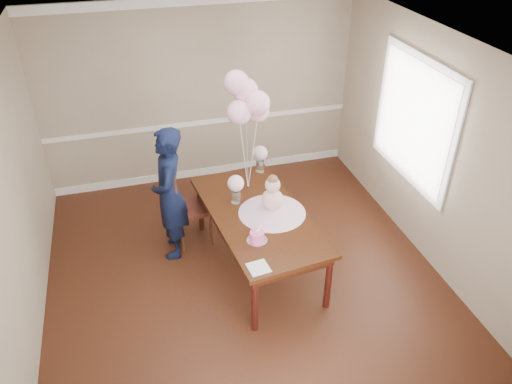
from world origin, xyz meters
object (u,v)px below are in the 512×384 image
at_px(dining_chair_seat, 191,207).
at_px(woman, 170,194).
at_px(birthday_cake, 257,236).
at_px(dining_table_top, 258,215).

height_order(dining_chair_seat, woman, woman).
bearing_deg(birthday_cake, woman, 127.62).
distance_m(birthday_cake, dining_chair_seat, 1.34).
height_order(dining_table_top, woman, woman).
xyz_separation_m(dining_table_top, dining_chair_seat, (-0.68, 0.71, -0.24)).
distance_m(dining_table_top, dining_chair_seat, 1.01).
bearing_deg(dining_table_top, birthday_cake, -113.96).
relative_size(dining_table_top, birthday_cake, 13.33).
relative_size(birthday_cake, woman, 0.09).
relative_size(dining_chair_seat, woman, 0.29).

